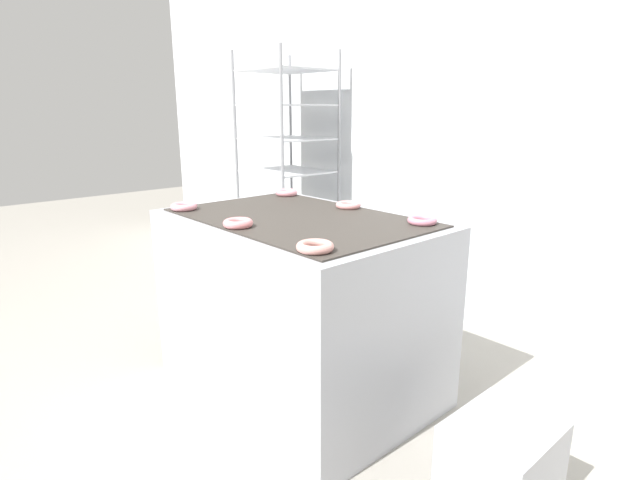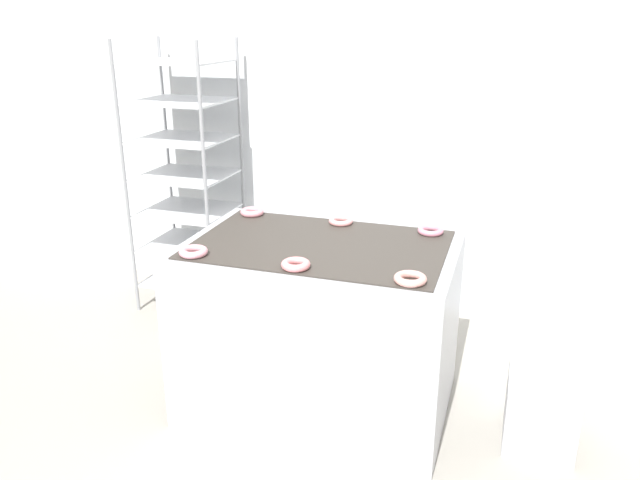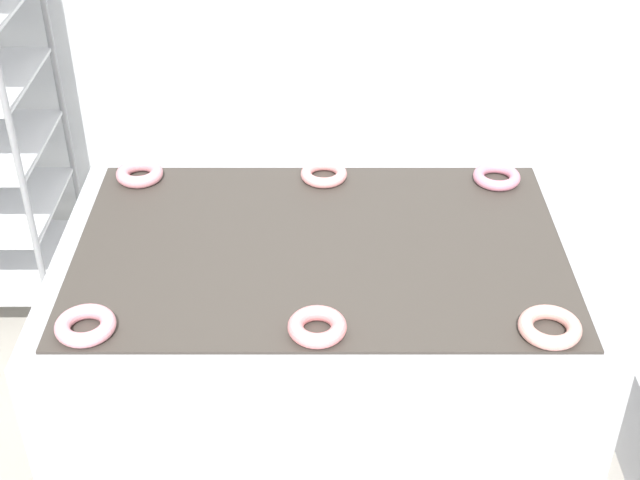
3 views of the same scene
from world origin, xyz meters
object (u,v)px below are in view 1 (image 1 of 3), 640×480
object	(u,v)px
glaze_bin	(500,465)
donut_far_right	(422,220)
fryer_machine	(299,305)
donut_near_left	(184,206)
donut_near_right	(315,247)
donut_near_center	(238,223)
donut_far_center	(348,205)
donut_far_left	(286,193)
baking_rack_cart	(287,171)

from	to	relation	value
glaze_bin	donut_far_right	xyz separation A→B (m)	(-0.64, 0.31, 0.79)
fryer_machine	donut_near_left	bearing A→B (deg)	-147.52
donut_near_right	donut_far_right	distance (m)	0.68
donut_near_center	donut_near_left	bearing A→B (deg)	179.52
glaze_bin	donut_far_center	distance (m)	1.43
donut_near_left	donut_far_left	bearing A→B (deg)	89.24
baking_rack_cart	donut_near_center	bearing A→B (deg)	-45.27
donut_near_left	donut_far_right	size ratio (longest dim) A/B	1.02
donut_near_left	donut_far_center	world-z (taller)	donut_near_left
donut_near_right	donut_far_center	world-z (taller)	donut_near_right
donut_far_center	donut_far_right	xyz separation A→B (m)	(0.50, -0.02, -0.00)
donut_near_center	baking_rack_cart	bearing A→B (deg)	134.73
donut_near_left	glaze_bin	bearing A→B (deg)	12.07
donut_near_right	donut_far_left	size ratio (longest dim) A/B	1.06
donut_far_right	donut_near_right	bearing A→B (deg)	-89.12
donut_near_left	donut_far_left	world-z (taller)	same
baking_rack_cart	donut_near_center	size ratio (longest dim) A/B	13.97
baking_rack_cart	fryer_machine	bearing A→B (deg)	-36.56
baking_rack_cart	donut_far_center	bearing A→B (deg)	-25.36
donut_near_right	donut_far_left	distance (m)	1.26
fryer_machine	donut_near_center	size ratio (longest dim) A/B	10.15
fryer_machine	donut_far_right	bearing A→B (deg)	32.81
fryer_machine	donut_near_right	bearing A→B (deg)	-33.46
baking_rack_cart	donut_far_right	xyz separation A→B (m)	(1.83, -0.64, -0.01)
fryer_machine	donut_far_right	size ratio (longest dim) A/B	10.10
donut_near_center	fryer_machine	bearing A→B (deg)	88.90
donut_far_left	donut_far_right	distance (m)	1.04
baking_rack_cart	donut_near_right	xyz separation A→B (m)	(1.84, -1.32, -0.01)
fryer_machine	donut_far_right	world-z (taller)	donut_far_right
donut_near_left	fryer_machine	bearing A→B (deg)	32.48
baking_rack_cart	donut_far_right	bearing A→B (deg)	-19.41
donut_near_right	baking_rack_cart	bearing A→B (deg)	144.30
baking_rack_cart	donut_near_left	bearing A→B (deg)	-59.38
fryer_machine	donut_near_left	distance (m)	0.80
donut_far_left	donut_far_center	bearing A→B (deg)	0.21
baking_rack_cart	glaze_bin	world-z (taller)	baking_rack_cart
donut_far_right	glaze_bin	bearing A→B (deg)	-25.82
donut_far_left	donut_far_center	world-z (taller)	donut_far_left
donut_near_center	donut_far_center	bearing A→B (deg)	88.54
donut_near_left	donut_far_left	xyz separation A→B (m)	(0.01, 0.69, 0.00)
glaze_bin	donut_near_right	world-z (taller)	donut_near_right
glaze_bin	donut_far_left	xyz separation A→B (m)	(-1.68, 0.32, 0.79)
baking_rack_cart	donut_near_center	distance (m)	1.86
donut_near_center	donut_far_center	size ratio (longest dim) A/B	1.00
fryer_machine	baking_rack_cart	bearing A→B (deg)	143.44
donut_near_right	donut_far_right	bearing A→B (deg)	90.88
baking_rack_cart	donut_near_center	xyz separation A→B (m)	(1.31, -1.32, -0.01)
donut_far_left	donut_far_right	world-z (taller)	donut_far_left
glaze_bin	donut_near_right	bearing A→B (deg)	-149.87
donut_near_left	donut_far_right	world-z (taller)	donut_near_left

